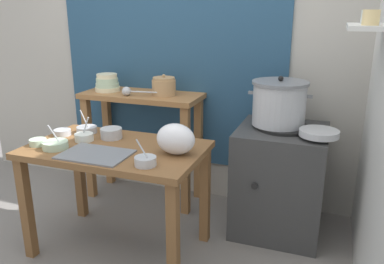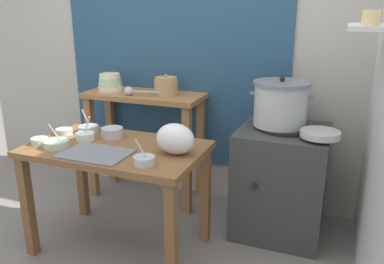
{
  "view_description": "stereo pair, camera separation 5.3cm",
  "coord_description": "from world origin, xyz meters",
  "px_view_note": "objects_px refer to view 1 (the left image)",
  "views": [
    {
      "loc": [
        1.11,
        -1.9,
        1.53
      ],
      "look_at": [
        0.33,
        0.24,
        0.82
      ],
      "focal_mm": 36.52,
      "sensor_mm": 36.0,
      "label": 1
    },
    {
      "loc": [
        1.15,
        -1.88,
        1.53
      ],
      "look_at": [
        0.33,
        0.24,
        0.82
      ],
      "focal_mm": 36.52,
      "sensor_mm": 36.0,
      "label": 2
    }
  ],
  "objects_px": {
    "wide_pan": "(319,133)",
    "prep_bowl_6": "(111,133)",
    "back_shelf_table": "(142,120)",
    "prep_bowl_0": "(87,129)",
    "clay_pot": "(164,86)",
    "prep_table": "(116,163)",
    "stove_block": "(279,179)",
    "serving_tray": "(96,154)",
    "prep_bowl_4": "(62,132)",
    "ladle": "(128,91)",
    "plastic_bag": "(176,139)",
    "bowl_stack_enamel": "(107,83)",
    "prep_bowl_2": "(145,161)",
    "steamer_pot": "(279,103)",
    "prep_bowl_3": "(38,142)",
    "prep_bowl_1": "(84,137)",
    "prep_bowl_5": "(55,144)"
  },
  "relations": [
    {
      "from": "wide_pan",
      "to": "prep_bowl_6",
      "type": "distance_m",
      "value": 1.34
    },
    {
      "from": "back_shelf_table",
      "to": "prep_bowl_0",
      "type": "xyz_separation_m",
      "value": [
        -0.15,
        -0.55,
        0.07
      ]
    },
    {
      "from": "back_shelf_table",
      "to": "clay_pot",
      "type": "height_order",
      "value": "clay_pot"
    },
    {
      "from": "prep_table",
      "to": "stove_block",
      "type": "height_order",
      "value": "stove_block"
    },
    {
      "from": "serving_tray",
      "to": "prep_bowl_4",
      "type": "height_order",
      "value": "prep_bowl_4"
    },
    {
      "from": "stove_block",
      "to": "ladle",
      "type": "height_order",
      "value": "ladle"
    },
    {
      "from": "serving_tray",
      "to": "prep_bowl_4",
      "type": "distance_m",
      "value": 0.49
    },
    {
      "from": "back_shelf_table",
      "to": "plastic_bag",
      "type": "bearing_deg",
      "value": -51.0
    },
    {
      "from": "bowl_stack_enamel",
      "to": "wide_pan",
      "type": "relative_size",
      "value": 0.81
    },
    {
      "from": "prep_bowl_0",
      "to": "prep_bowl_2",
      "type": "bearing_deg",
      "value": -31.64
    },
    {
      "from": "serving_tray",
      "to": "steamer_pot",
      "type": "bearing_deg",
      "value": 40.42
    },
    {
      "from": "bowl_stack_enamel",
      "to": "prep_bowl_6",
      "type": "bearing_deg",
      "value": -57.32
    },
    {
      "from": "clay_pot",
      "to": "prep_bowl_3",
      "type": "bearing_deg",
      "value": -118.54
    },
    {
      "from": "ladle",
      "to": "prep_bowl_0",
      "type": "distance_m",
      "value": 0.48
    },
    {
      "from": "prep_bowl_2",
      "to": "serving_tray",
      "type": "bearing_deg",
      "value": 172.95
    },
    {
      "from": "serving_tray",
      "to": "prep_table",
      "type": "bearing_deg",
      "value": 79.31
    },
    {
      "from": "plastic_bag",
      "to": "prep_bowl_1",
      "type": "relative_size",
      "value": 1.46
    },
    {
      "from": "back_shelf_table",
      "to": "prep_bowl_4",
      "type": "height_order",
      "value": "back_shelf_table"
    },
    {
      "from": "bowl_stack_enamel",
      "to": "prep_bowl_5",
      "type": "bearing_deg",
      "value": -79.62
    },
    {
      "from": "clay_pot",
      "to": "bowl_stack_enamel",
      "type": "xyz_separation_m",
      "value": [
        -0.5,
        -0.01,
        -0.0
      ]
    },
    {
      "from": "prep_bowl_0",
      "to": "prep_bowl_4",
      "type": "height_order",
      "value": "prep_bowl_0"
    },
    {
      "from": "back_shelf_table",
      "to": "prep_bowl_4",
      "type": "bearing_deg",
      "value": -112.18
    },
    {
      "from": "serving_tray",
      "to": "prep_bowl_0",
      "type": "xyz_separation_m",
      "value": [
        -0.3,
        0.36,
        0.02
      ]
    },
    {
      "from": "prep_bowl_5",
      "to": "back_shelf_table",
      "type": "bearing_deg",
      "value": 81.12
    },
    {
      "from": "back_shelf_table",
      "to": "wide_pan",
      "type": "xyz_separation_m",
      "value": [
        1.37,
        -0.28,
        0.12
      ]
    },
    {
      "from": "stove_block",
      "to": "prep_bowl_6",
      "type": "xyz_separation_m",
      "value": [
        -1.06,
        -0.47,
        0.37
      ]
    },
    {
      "from": "clay_pot",
      "to": "prep_bowl_6",
      "type": "height_order",
      "value": "clay_pot"
    },
    {
      "from": "prep_bowl_3",
      "to": "bowl_stack_enamel",
      "type": "bearing_deg",
      "value": 91.28
    },
    {
      "from": "prep_table",
      "to": "clay_pot",
      "type": "relative_size",
      "value": 5.98
    },
    {
      "from": "stove_block",
      "to": "prep_bowl_0",
      "type": "distance_m",
      "value": 1.4
    },
    {
      "from": "steamer_pot",
      "to": "prep_bowl_6",
      "type": "xyz_separation_m",
      "value": [
        -1.02,
        -0.49,
        -0.18
      ]
    },
    {
      "from": "ladle",
      "to": "plastic_bag",
      "type": "distance_m",
      "value": 0.9
    },
    {
      "from": "prep_bowl_0",
      "to": "prep_bowl_6",
      "type": "distance_m",
      "value": 0.23
    },
    {
      "from": "prep_table",
      "to": "prep_bowl_5",
      "type": "bearing_deg",
      "value": -154.75
    },
    {
      "from": "prep_bowl_2",
      "to": "prep_bowl_3",
      "type": "xyz_separation_m",
      "value": [
        -0.79,
        0.07,
        -0.01
      ]
    },
    {
      "from": "prep_bowl_1",
      "to": "steamer_pot",
      "type": "bearing_deg",
      "value": 27.35
    },
    {
      "from": "plastic_bag",
      "to": "prep_bowl_5",
      "type": "xyz_separation_m",
      "value": [
        -0.73,
        -0.16,
        -0.07
      ]
    },
    {
      "from": "bowl_stack_enamel",
      "to": "serving_tray",
      "type": "xyz_separation_m",
      "value": [
        0.46,
        -0.9,
        -0.24
      ]
    },
    {
      "from": "bowl_stack_enamel",
      "to": "prep_bowl_6",
      "type": "relative_size",
      "value": 1.41
    },
    {
      "from": "bowl_stack_enamel",
      "to": "prep_bowl_1",
      "type": "relative_size",
      "value": 1.24
    },
    {
      "from": "back_shelf_table",
      "to": "bowl_stack_enamel",
      "type": "relative_size",
      "value": 4.81
    },
    {
      "from": "prep_bowl_1",
      "to": "serving_tray",
      "type": "bearing_deg",
      "value": -42.96
    },
    {
      "from": "back_shelf_table",
      "to": "prep_bowl_6",
      "type": "distance_m",
      "value": 0.61
    },
    {
      "from": "prep_bowl_3",
      "to": "clay_pot",
      "type": "bearing_deg",
      "value": 61.46
    },
    {
      "from": "prep_bowl_6",
      "to": "prep_bowl_2",
      "type": "bearing_deg",
      "value": -39.71
    },
    {
      "from": "serving_tray",
      "to": "prep_bowl_1",
      "type": "distance_m",
      "value": 0.3
    },
    {
      "from": "prep_bowl_5",
      "to": "serving_tray",
      "type": "bearing_deg",
      "value": -2.95
    },
    {
      "from": "prep_bowl_5",
      "to": "prep_bowl_6",
      "type": "bearing_deg",
      "value": 53.79
    },
    {
      "from": "prep_bowl_1",
      "to": "prep_bowl_6",
      "type": "relative_size",
      "value": 1.13
    },
    {
      "from": "stove_block",
      "to": "ladle",
      "type": "bearing_deg",
      "value": 179.34
    }
  ]
}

